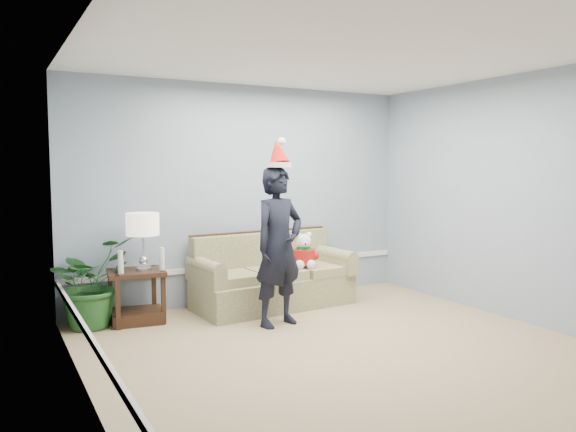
{
  "coord_description": "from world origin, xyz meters",
  "views": [
    {
      "loc": [
        -2.87,
        -3.92,
        1.71
      ],
      "look_at": [
        0.1,
        1.55,
        1.15
      ],
      "focal_mm": 35.0,
      "sensor_mm": 36.0,
      "label": 1
    }
  ],
  "objects_px": {
    "sofa": "(272,280)",
    "teddy_bear": "(304,254)",
    "side_table": "(137,302)",
    "man": "(279,246)",
    "houseplant": "(90,283)",
    "table_lamp": "(143,227)"
  },
  "relations": [
    {
      "from": "sofa",
      "to": "teddy_bear",
      "type": "bearing_deg",
      "value": -28.9
    },
    {
      "from": "sofa",
      "to": "side_table",
      "type": "height_order",
      "value": "sofa"
    },
    {
      "from": "side_table",
      "to": "man",
      "type": "distance_m",
      "value": 1.67
    },
    {
      "from": "teddy_bear",
      "to": "houseplant",
      "type": "bearing_deg",
      "value": -166.72
    },
    {
      "from": "side_table",
      "to": "table_lamp",
      "type": "bearing_deg",
      "value": -37.26
    },
    {
      "from": "side_table",
      "to": "teddy_bear",
      "type": "relative_size",
      "value": 1.49
    },
    {
      "from": "table_lamp",
      "to": "man",
      "type": "height_order",
      "value": "man"
    },
    {
      "from": "man",
      "to": "teddy_bear",
      "type": "height_order",
      "value": "man"
    },
    {
      "from": "side_table",
      "to": "sofa",
      "type": "bearing_deg",
      "value": -1.34
    },
    {
      "from": "table_lamp",
      "to": "teddy_bear",
      "type": "bearing_deg",
      "value": -4.55
    },
    {
      "from": "sofa",
      "to": "table_lamp",
      "type": "distance_m",
      "value": 1.72
    },
    {
      "from": "man",
      "to": "sofa",
      "type": "bearing_deg",
      "value": 54.67
    },
    {
      "from": "sofa",
      "to": "houseplant",
      "type": "height_order",
      "value": "houseplant"
    },
    {
      "from": "side_table",
      "to": "man",
      "type": "relative_size",
      "value": 0.39
    },
    {
      "from": "table_lamp",
      "to": "houseplant",
      "type": "bearing_deg",
      "value": 167.56
    },
    {
      "from": "man",
      "to": "teddy_bear",
      "type": "bearing_deg",
      "value": 28.66
    },
    {
      "from": "sofa",
      "to": "teddy_bear",
      "type": "height_order",
      "value": "teddy_bear"
    },
    {
      "from": "sofa",
      "to": "table_lamp",
      "type": "height_order",
      "value": "table_lamp"
    },
    {
      "from": "table_lamp",
      "to": "man",
      "type": "bearing_deg",
      "value": -31.39
    },
    {
      "from": "man",
      "to": "houseplant",
      "type": "bearing_deg",
      "value": 139.89
    },
    {
      "from": "table_lamp",
      "to": "man",
      "type": "relative_size",
      "value": 0.37
    },
    {
      "from": "man",
      "to": "table_lamp",
      "type": "bearing_deg",
      "value": 134.75
    }
  ]
}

